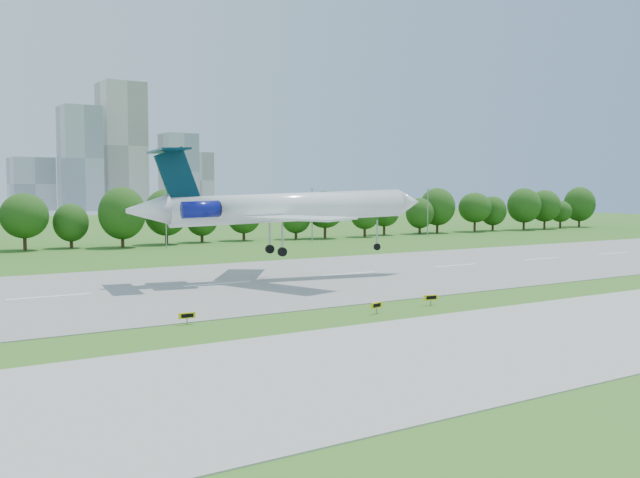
{
  "coord_description": "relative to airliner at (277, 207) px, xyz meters",
  "views": [
    {
      "loc": [
        -37.19,
        -55.61,
        11.53
      ],
      "look_at": [
        10.59,
        18.0,
        5.67
      ],
      "focal_mm": 40.0,
      "sensor_mm": 36.0,
      "label": 1
    }
  ],
  "objects": [
    {
      "name": "tree_line",
      "position": [
        -8.59,
        66.68,
        -3.37
      ],
      "size": [
        288.4,
        8.4,
        10.4
      ],
      "color": "#382314",
      "rests_on": "ground"
    },
    {
      "name": "light_poles",
      "position": [
        -11.09,
        56.68,
        -3.22
      ],
      "size": [
        175.9,
        0.25,
        12.19
      ],
      "color": "gray",
      "rests_on": "ground"
    },
    {
      "name": "skyline",
      "position": [
        91.57,
        365.29,
        20.91
      ],
      "size": [
        127.0,
        52.0,
        80.0
      ],
      "color": "#B2B2B7",
      "rests_on": "ground"
    },
    {
      "name": "taxi_sign_right",
      "position": [
        2.5,
        -27.11,
        -8.75
      ],
      "size": [
        1.56,
        0.44,
        1.09
      ],
      "rotation": [
        0.0,
        0.0,
        -0.18
      ],
      "color": "gray",
      "rests_on": "ground"
    },
    {
      "name": "taxi_sign_left",
      "position": [
        -22.19,
        -23.4,
        -8.78
      ],
      "size": [
        1.5,
        0.24,
        1.05
      ],
      "rotation": [
        0.0,
        0.0,
        -0.03
      ],
      "color": "gray",
      "rests_on": "ground"
    },
    {
      "name": "airliner",
      "position": [
        0.0,
        0.0,
        0.0
      ],
      "size": [
        40.91,
        29.51,
        13.82
      ],
      "rotation": [
        0.0,
        -0.03,
        -0.16
      ],
      "color": "white",
      "rests_on": "ground"
    },
    {
      "name": "taxi_sign_centre",
      "position": [
        -5.07,
        -28.03,
        -8.74
      ],
      "size": [
        1.55,
        0.6,
        1.1
      ],
      "rotation": [
        0.0,
        0.0,
        0.28
      ],
      "color": "gray",
      "rests_on": "ground"
    },
    {
      "name": "runway",
      "position": [
        -8.59,
        -0.32,
        -9.51
      ],
      "size": [
        400.0,
        45.0,
        0.08
      ],
      "primitive_type": "cube",
      "color": "gray",
      "rests_on": "ground"
    },
    {
      "name": "ground",
      "position": [
        -8.59,
        -25.32,
        -9.55
      ],
      "size": [
        600.0,
        600.0,
        0.0
      ],
      "primitive_type": "plane",
      "color": "#265B18",
      "rests_on": "ground"
    },
    {
      "name": "taxiway",
      "position": [
        -8.59,
        -43.32,
        -9.51
      ],
      "size": [
        400.0,
        23.0,
        0.08
      ],
      "primitive_type": "cube",
      "color": "#ADADA8",
      "rests_on": "ground"
    }
  ]
}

